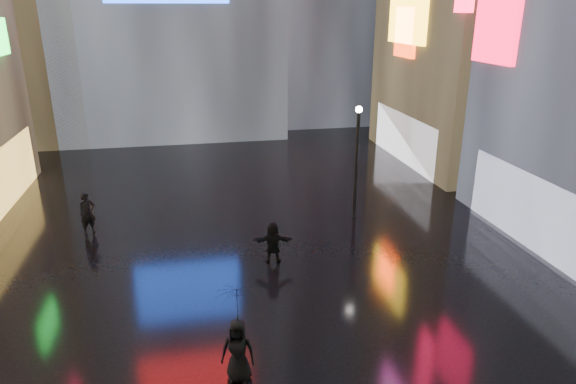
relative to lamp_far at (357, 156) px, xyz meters
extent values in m
plane|color=black|center=(-5.10, -1.67, -2.94)|extent=(140.00, 140.00, 0.00)
cube|color=#FFC659|center=(-16.20, 4.33, -1.44)|extent=(0.20, 10.00, 3.00)
cube|color=white|center=(6.00, -4.67, -1.44)|extent=(0.20, 9.00, 3.00)
cube|color=#FF0C33|center=(5.75, -0.54, 5.64)|extent=(0.25, 2.99, 3.26)
cube|color=white|center=(6.00, 8.33, -1.44)|extent=(0.20, 9.00, 3.00)
cube|color=yellow|center=(5.75, 8.65, 5.71)|extent=(0.25, 4.92, 2.91)
cube|color=#FF3A0C|center=(5.75, 8.77, 4.90)|extent=(0.25, 2.63, 2.87)
cylinder|color=black|center=(0.00, 0.00, -0.44)|extent=(0.16, 0.16, 5.00)
sphere|color=white|center=(0.00, 0.00, 2.11)|extent=(0.30, 0.30, 0.30)
imported|color=black|center=(-6.49, -10.07, -2.05)|extent=(1.00, 0.80, 1.79)
imported|color=black|center=(-4.49, -3.74, -2.12)|extent=(1.58, 0.70, 1.64)
imported|color=black|center=(-11.81, 0.46, -2.01)|extent=(0.81, 0.73, 1.86)
imported|color=black|center=(-6.49, -10.07, -0.68)|extent=(1.36, 1.35, 0.96)
camera|label=1|loc=(-7.41, -21.15, 6.26)|focal=32.00mm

